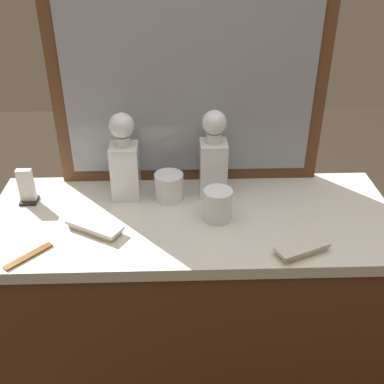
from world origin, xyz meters
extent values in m
cube|color=brown|center=(0.00, 0.00, 0.40)|extent=(1.15, 0.47, 0.80)
cube|color=silver|center=(0.00, 0.00, 0.82)|extent=(1.19, 0.48, 0.03)
cube|color=brown|center=(0.00, 0.23, 1.18)|extent=(0.82, 0.03, 0.69)
cube|color=gray|center=(0.00, 0.21, 1.18)|extent=(0.74, 0.01, 0.61)
cube|color=white|center=(-0.20, 0.12, 0.92)|extent=(0.08, 0.08, 0.17)
cube|color=brown|center=(-0.20, 0.12, 0.88)|extent=(0.07, 0.07, 0.10)
cylinder|color=white|center=(-0.20, 0.12, 1.02)|extent=(0.05, 0.05, 0.03)
sphere|color=white|center=(-0.20, 0.12, 1.07)|extent=(0.07, 0.07, 0.07)
cube|color=white|center=(0.07, 0.12, 0.92)|extent=(0.08, 0.08, 0.17)
cube|color=brown|center=(0.07, 0.12, 0.89)|extent=(0.07, 0.07, 0.12)
cylinder|color=white|center=(0.07, 0.12, 1.02)|extent=(0.04, 0.04, 0.03)
sphere|color=white|center=(0.07, 0.12, 1.07)|extent=(0.07, 0.07, 0.07)
cylinder|color=white|center=(0.07, -0.02, 0.88)|extent=(0.08, 0.08, 0.09)
cylinder|color=silver|center=(0.07, -0.02, 0.84)|extent=(0.08, 0.08, 0.01)
cylinder|color=white|center=(-0.07, 0.10, 0.87)|extent=(0.09, 0.09, 0.08)
cylinder|color=silver|center=(-0.07, 0.10, 0.84)|extent=(0.08, 0.08, 0.01)
cube|color=#B7A88C|center=(-0.27, -0.07, 0.84)|extent=(0.15, 0.12, 0.01)
cube|color=beige|center=(-0.27, -0.07, 0.85)|extent=(0.17, 0.13, 0.01)
cube|color=#B7A88C|center=(0.28, -0.18, 0.84)|extent=(0.14, 0.10, 0.01)
cube|color=beige|center=(0.28, -0.18, 0.85)|extent=(0.15, 0.11, 0.01)
cube|color=brown|center=(-0.42, -0.18, 0.84)|extent=(0.11, 0.11, 0.01)
cube|color=black|center=(-0.49, 0.09, 0.84)|extent=(0.05, 0.05, 0.01)
cube|color=white|center=(-0.49, 0.09, 0.89)|extent=(0.04, 0.02, 0.11)
camera|label=1|loc=(-0.04, -1.13, 1.59)|focal=44.08mm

